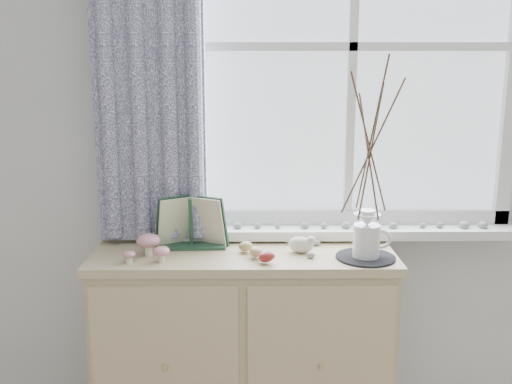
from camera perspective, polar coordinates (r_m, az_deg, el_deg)
sideboard at (r=2.45m, az=-1.22°, el=-15.35°), size 1.20×0.45×0.85m
botanical_book at (r=2.29m, az=-6.57°, el=-3.09°), size 0.32×0.14×0.22m
toadstool_cluster at (r=2.23m, az=-10.63°, el=-5.25°), size 0.18×0.15×0.09m
wooden_eggs at (r=2.20m, az=-0.01°, el=-5.98°), size 0.13×0.17×0.06m
songbird_figurine at (r=2.26m, az=4.51°, el=-5.18°), size 0.15×0.11×0.07m
crocheted_doily at (r=2.24m, az=10.89°, el=-6.43°), size 0.23×0.23×0.01m
twig_pitcher at (r=2.14m, az=11.37°, el=4.77°), size 0.32×0.32×0.77m
sideboard_pebbles at (r=2.30m, az=6.38°, el=-5.57°), size 0.33×0.23×0.02m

